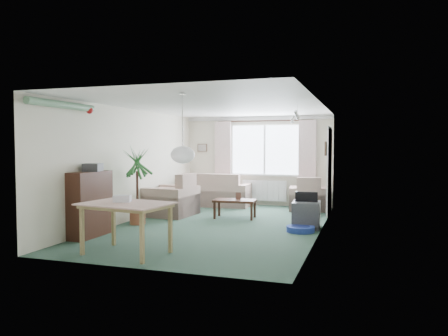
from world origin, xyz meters
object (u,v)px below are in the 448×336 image
(houseplant, at_px, (137,186))
(tv_cube, at_px, (306,215))
(bookshelf, at_px, (90,204))
(pet_bed, at_px, (301,229))
(armchair_corner, at_px, (309,193))
(armchair_left, at_px, (170,194))
(coffee_table, at_px, (235,209))
(sofa, at_px, (217,189))
(dining_table, at_px, (127,229))

(houseplant, height_order, tv_cube, houseplant)
(bookshelf, height_order, pet_bed, bookshelf)
(armchair_corner, distance_m, armchair_left, 3.47)
(armchair_left, bearing_deg, coffee_table, 97.83)
(sofa, bearing_deg, dining_table, 91.86)
(bookshelf, relative_size, pet_bed, 2.20)
(armchair_corner, xyz_separation_m, houseplant, (-3.09, -3.10, 0.38))
(sofa, distance_m, dining_table, 5.37)
(armchair_corner, height_order, coffee_table, armchair_corner)
(coffee_table, bearing_deg, dining_table, -99.92)
(armchair_left, xyz_separation_m, pet_bed, (3.15, -1.01, -0.43))
(dining_table, distance_m, pet_bed, 3.34)
(houseplant, bearing_deg, dining_table, -64.39)
(armchair_left, relative_size, coffee_table, 1.17)
(houseplant, xyz_separation_m, dining_table, (1.07, -2.23, -0.42))
(coffee_table, xyz_separation_m, pet_bed, (1.61, -1.09, -0.16))
(armchair_left, height_order, pet_bed, armchair_left)
(sofa, height_order, tv_cube, sofa)
(tv_cube, bearing_deg, sofa, 134.67)
(tv_cube, bearing_deg, dining_table, -131.16)
(armchair_left, height_order, tv_cube, armchair_left)
(sofa, relative_size, armchair_left, 1.62)
(sofa, relative_size, coffee_table, 1.90)
(houseplant, bearing_deg, tv_cube, 11.25)
(armchair_left, distance_m, houseplant, 1.30)
(tv_cube, bearing_deg, houseplant, -171.64)
(pet_bed, bearing_deg, armchair_corner, 94.21)
(sofa, xyz_separation_m, tv_cube, (2.69, -2.46, -0.18))
(sofa, height_order, dining_table, sofa)
(coffee_table, height_order, tv_cube, tv_cube)
(sofa, height_order, armchair_left, armchair_left)
(sofa, height_order, pet_bed, sofa)
(bookshelf, bearing_deg, pet_bed, 25.19)
(sofa, bearing_deg, coffee_table, 117.40)
(sofa, xyz_separation_m, dining_table, (0.40, -5.35, -0.07))
(coffee_table, xyz_separation_m, bookshelf, (-1.88, -2.67, 0.37))
(coffee_table, bearing_deg, houseplant, -141.71)
(bookshelf, bearing_deg, coffee_table, 55.71)
(coffee_table, xyz_separation_m, dining_table, (-0.62, -3.56, 0.16))
(houseplant, bearing_deg, armchair_corner, 45.08)
(armchair_corner, bearing_deg, coffee_table, 44.04)
(pet_bed, bearing_deg, houseplant, -175.80)
(sofa, bearing_deg, pet_bed, 130.01)
(sofa, relative_size, pet_bed, 3.33)
(bookshelf, height_order, dining_table, bookshelf)
(armchair_left, relative_size, dining_table, 0.91)
(sofa, bearing_deg, tv_cube, 135.10)
(coffee_table, distance_m, bookshelf, 3.29)
(coffee_table, relative_size, houseplant, 0.58)
(armchair_left, distance_m, tv_cube, 3.26)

